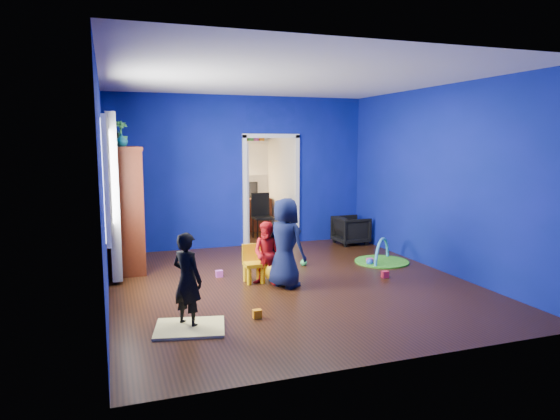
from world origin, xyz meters
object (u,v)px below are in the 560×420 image
object	(u,v)px
armchair	(351,230)
child_navy	(285,243)
tv_armoire	(124,209)
kid_chair	(254,266)
study_desk	(251,215)
folding_chair	(263,217)
play_mat	(382,262)
vase	(122,140)
crt_tv	(127,206)
child_black	(187,280)
toddler_red	(268,254)
hopper_ball	(276,270)

from	to	relation	value
armchair	child_navy	xyz separation A→B (m)	(-2.23, -2.34, 0.35)
tv_armoire	kid_chair	size ratio (longest dim) A/B	3.92
study_desk	folding_chair	size ratio (longest dim) A/B	0.96
child_navy	play_mat	world-z (taller)	child_navy
kid_chair	play_mat	world-z (taller)	kid_chair
vase	crt_tv	bearing A→B (deg)	82.41
vase	folding_chair	world-z (taller)	vase
child_navy	child_black	bearing A→B (deg)	94.83
study_desk	folding_chair	distance (m)	0.96
tv_armoire	kid_chair	bearing A→B (deg)	-39.00
toddler_red	folding_chair	distance (m)	3.42
crt_tv	folding_chair	bearing A→B (deg)	31.25
toddler_red	kid_chair	world-z (taller)	toddler_red
vase	crt_tv	world-z (taller)	vase
play_mat	kid_chair	bearing A→B (deg)	-169.29
child_navy	play_mat	xyz separation A→B (m)	(2.03, 0.80, -0.62)
vase	armchair	bearing A→B (deg)	11.61
tv_armoire	hopper_ball	size ratio (longest dim) A/B	5.25
crt_tv	hopper_ball	world-z (taller)	crt_tv
play_mat	folding_chair	size ratio (longest dim) A/B	0.99
armchair	hopper_ball	xyz separation A→B (m)	(-2.28, -2.09, -0.09)
toddler_red	tv_armoire	xyz separation A→B (m)	(-1.88, 1.60, 0.52)
crt_tv	hopper_ball	size ratio (longest dim) A/B	1.87
child_navy	kid_chair	size ratio (longest dim) A/B	2.53
child_navy	play_mat	size ratio (longest dim) A/B	1.39
folding_chair	study_desk	bearing A→B (deg)	90.00
armchair	kid_chair	size ratio (longest dim) A/B	1.23
hopper_ball	folding_chair	bearing A→B (deg)	76.32
toddler_red	tv_armoire	bearing A→B (deg)	174.49
hopper_ball	kid_chair	world-z (taller)	kid_chair
crt_tv	tv_armoire	bearing A→B (deg)	180.00
tv_armoire	study_desk	world-z (taller)	tv_armoire
child_navy	study_desk	world-z (taller)	child_navy
child_navy	folding_chair	xyz separation A→B (m)	(0.73, 3.44, -0.17)
toddler_red	kid_chair	distance (m)	0.33
toddler_red	play_mat	xyz separation A→B (m)	(2.24, 0.65, -0.45)
study_desk	vase	bearing A→B (deg)	-133.74
crt_tv	hopper_ball	distance (m)	2.64
tv_armoire	kid_chair	world-z (taller)	tv_armoire
hopper_ball	folding_chair	world-z (taller)	folding_chair
armchair	play_mat	xyz separation A→B (m)	(-0.20, -1.54, -0.27)
kid_chair	study_desk	world-z (taller)	study_desk
child_black	folding_chair	world-z (taller)	child_black
crt_tv	study_desk	world-z (taller)	crt_tv
vase	study_desk	size ratio (longest dim) A/B	0.22
toddler_red	crt_tv	xyz separation A→B (m)	(-1.84, 1.60, 0.56)
toddler_red	vase	world-z (taller)	vase
tv_armoire	folding_chair	world-z (taller)	tv_armoire
play_mat	vase	bearing A→B (deg)	171.02
armchair	child_black	distance (m)	5.08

